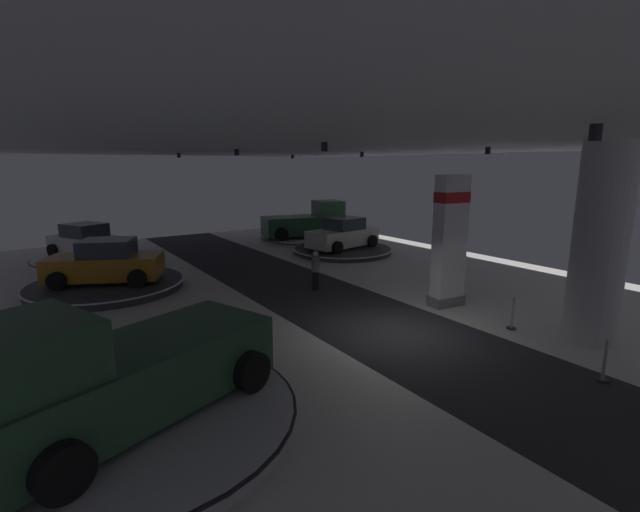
# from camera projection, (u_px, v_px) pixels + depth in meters

# --- Properties ---
(ground) EXTENTS (24.00, 44.00, 0.06)m
(ground) POSITION_uv_depth(u_px,v_px,m) (398.00, 333.00, 13.05)
(ground) COLOR silver
(ceiling_with_spotlights) EXTENTS (24.00, 44.00, 0.39)m
(ceiling_with_spotlights) POSITION_uv_depth(u_px,v_px,m) (405.00, 140.00, 11.91)
(ceiling_with_spotlights) COLOR silver
(column_right) EXTENTS (1.39, 1.39, 5.50)m
(column_right) POSITION_uv_depth(u_px,v_px,m) (600.00, 245.00, 11.98)
(column_right) COLOR silver
(column_right) RESTS_ON ground
(brand_sign_pylon) EXTENTS (1.33, 0.79, 4.58)m
(brand_sign_pylon) POSITION_uv_depth(u_px,v_px,m) (450.00, 240.00, 15.12)
(brand_sign_pylon) COLOR slate
(brand_sign_pylon) RESTS_ON ground
(display_platform_near_left) EXTENTS (6.00, 6.00, 0.30)m
(display_platform_near_left) POSITION_uv_depth(u_px,v_px,m) (139.00, 418.00, 8.35)
(display_platform_near_left) COLOR #B7B7BC
(display_platform_near_left) RESTS_ON ground
(pickup_truck_near_left) EXTENTS (5.70, 4.05, 2.30)m
(pickup_truck_near_left) POSITION_uv_depth(u_px,v_px,m) (118.00, 373.00, 7.87)
(pickup_truck_near_left) COLOR #2D5638
(pickup_truck_near_left) RESTS_ON display_platform_near_left
(display_platform_far_right) EXTENTS (5.59, 5.59, 0.27)m
(display_platform_far_right) POSITION_uv_depth(u_px,v_px,m) (342.00, 250.00, 24.88)
(display_platform_far_right) COLOR #333338
(display_platform_far_right) RESTS_ON ground
(display_car_far_right) EXTENTS (4.44, 2.76, 1.71)m
(display_car_far_right) POSITION_uv_depth(u_px,v_px,m) (343.00, 234.00, 24.72)
(display_car_far_right) COLOR silver
(display_car_far_right) RESTS_ON display_platform_far_right
(display_platform_deep_right) EXTENTS (5.72, 5.72, 0.25)m
(display_platform_deep_right) POSITION_uv_depth(u_px,v_px,m) (304.00, 238.00, 28.92)
(display_platform_deep_right) COLOR #B7B7BC
(display_platform_deep_right) RESTS_ON ground
(pickup_truck_deep_right) EXTENTS (5.64, 3.60, 2.30)m
(pickup_truck_deep_right) POSITION_uv_depth(u_px,v_px,m) (309.00, 222.00, 28.82)
(pickup_truck_deep_right) COLOR #2D5638
(pickup_truck_deep_right) RESTS_ON display_platform_deep_right
(display_platform_far_left) EXTENTS (5.90, 5.90, 0.32)m
(display_platform_far_left) POSITION_uv_depth(u_px,v_px,m) (107.00, 285.00, 17.52)
(display_platform_far_left) COLOR #333338
(display_platform_far_left) RESTS_ON ground
(display_car_far_left) EXTENTS (4.56, 3.54, 1.71)m
(display_car_far_left) POSITION_uv_depth(u_px,v_px,m) (106.00, 263.00, 17.34)
(display_car_far_left) COLOR #B77519
(display_car_far_left) RESTS_ON display_platform_far_left
(display_platform_deep_left) EXTENTS (5.33, 5.33, 0.24)m
(display_platform_deep_left) POSITION_uv_depth(u_px,v_px,m) (89.00, 259.00, 22.66)
(display_platform_deep_left) COLOR silver
(display_platform_deep_left) RESTS_ON ground
(display_car_deep_left) EXTENTS (3.59, 4.56, 1.71)m
(display_car_deep_left) POSITION_uv_depth(u_px,v_px,m) (87.00, 242.00, 22.50)
(display_car_deep_left) COLOR silver
(display_car_deep_left) RESTS_ON display_platform_deep_left
(visitor_walking_near) EXTENTS (0.32, 0.32, 1.59)m
(visitor_walking_near) POSITION_uv_depth(u_px,v_px,m) (316.00, 268.00, 17.32)
(visitor_walking_near) COLOR black
(visitor_walking_near) RESTS_ON ground
(stanchion_a) EXTENTS (0.28, 0.28, 1.01)m
(stanchion_a) POSITION_uv_depth(u_px,v_px,m) (512.00, 317.00, 13.27)
(stanchion_a) COLOR #333338
(stanchion_a) RESTS_ON ground
(stanchion_b) EXTENTS (0.28, 0.28, 1.01)m
(stanchion_b) POSITION_uv_depth(u_px,v_px,m) (604.00, 366.00, 10.06)
(stanchion_b) COLOR #333338
(stanchion_b) RESTS_ON ground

